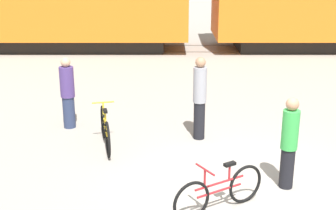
{
  "coord_description": "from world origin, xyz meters",
  "views": [
    {
      "loc": [
        -1.36,
        -7.3,
        3.9
      ],
      "look_at": [
        -1.38,
        1.23,
        1.1
      ],
      "focal_mm": 50.0,
      "sensor_mm": 36.0,
      "label": 1
    }
  ],
  "objects_px": {
    "bicycle_maroon": "(220,191)",
    "person_in_purple": "(68,93)",
    "bicycle_yellow": "(106,129)",
    "person_in_grey": "(200,98)",
    "person_in_green": "(290,143)"
  },
  "relations": [
    {
      "from": "bicycle_maroon",
      "to": "person_in_purple",
      "type": "relative_size",
      "value": 0.89
    },
    {
      "from": "bicycle_yellow",
      "to": "person_in_grey",
      "type": "xyz_separation_m",
      "value": [
        1.99,
        0.46,
        0.55
      ]
    },
    {
      "from": "bicycle_yellow",
      "to": "bicycle_maroon",
      "type": "distance_m",
      "value": 3.33
    },
    {
      "from": "person_in_grey",
      "to": "person_in_green",
      "type": "height_order",
      "value": "person_in_grey"
    },
    {
      "from": "bicycle_maroon",
      "to": "person_in_green",
      "type": "distance_m",
      "value": 1.56
    },
    {
      "from": "bicycle_yellow",
      "to": "person_in_green",
      "type": "relative_size",
      "value": 1.06
    },
    {
      "from": "person_in_grey",
      "to": "bicycle_yellow",
      "type": "bearing_deg",
      "value": 34.37
    },
    {
      "from": "person_in_grey",
      "to": "person_in_green",
      "type": "bearing_deg",
      "value": 142.82
    },
    {
      "from": "person_in_purple",
      "to": "person_in_green",
      "type": "distance_m",
      "value": 5.24
    },
    {
      "from": "person_in_purple",
      "to": "person_in_grey",
      "type": "bearing_deg",
      "value": 1.64
    },
    {
      "from": "person_in_grey",
      "to": "person_in_green",
      "type": "xyz_separation_m",
      "value": [
        1.37,
        -2.24,
        -0.1
      ]
    },
    {
      "from": "bicycle_maroon",
      "to": "person_in_grey",
      "type": "relative_size",
      "value": 0.82
    },
    {
      "from": "bicycle_maroon",
      "to": "person_in_grey",
      "type": "xyz_separation_m",
      "value": [
        -0.12,
        3.04,
        0.59
      ]
    },
    {
      "from": "person_in_purple",
      "to": "bicycle_maroon",
      "type": "bearing_deg",
      "value": -35.63
    },
    {
      "from": "bicycle_maroon",
      "to": "person_in_grey",
      "type": "distance_m",
      "value": 3.1
    }
  ]
}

